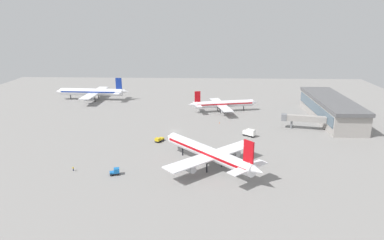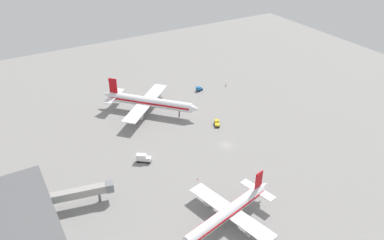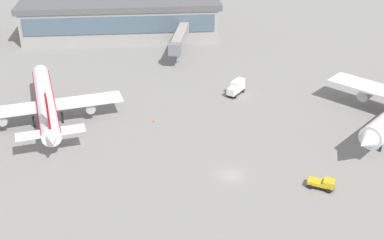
{
  "view_description": "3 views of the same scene",
  "coord_description": "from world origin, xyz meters",
  "px_view_note": "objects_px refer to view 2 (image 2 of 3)",
  "views": [
    {
      "loc": [
        -156.29,
        -13.9,
        51.47
      ],
      "look_at": [
        -5.17,
        -8.23,
        6.87
      ],
      "focal_mm": 33.37,
      "sensor_mm": 36.0,
      "label": 1
    },
    {
      "loc": [
        103.94,
        -76.25,
        88.37
      ],
      "look_at": [
        -16.6,
        -6.37,
        5.11
      ],
      "focal_mm": 35.81,
      "sensor_mm": 36.0,
      "label": 2
    },
    {
      "loc": [
        13.41,
        75.42,
        51.07
      ],
      "look_at": [
        6.0,
        -9.64,
        6.22
      ],
      "focal_mm": 48.44,
      "sensor_mm": 36.0,
      "label": 3
    }
  ],
  "objects_px": {
    "airplane_distant": "(228,213)",
    "catering_truck": "(143,158)",
    "airplane_taxiing": "(149,102)",
    "pushback_tractor": "(217,123)",
    "baggage_tug": "(199,89)",
    "ground_crew_worker": "(226,85)",
    "safety_cone_near_gate": "(198,179)"
  },
  "relations": [
    {
      "from": "airplane_distant",
      "to": "catering_truck",
      "type": "height_order",
      "value": "airplane_distant"
    },
    {
      "from": "airplane_taxiing",
      "to": "catering_truck",
      "type": "distance_m",
      "value": 38.54
    },
    {
      "from": "airplane_taxiing",
      "to": "pushback_tractor",
      "type": "bearing_deg",
      "value": -3.46
    },
    {
      "from": "airplane_distant",
      "to": "baggage_tug",
      "type": "xyz_separation_m",
      "value": [
        -83.19,
        39.77,
        -3.21
      ]
    },
    {
      "from": "catering_truck",
      "to": "ground_crew_worker",
      "type": "relative_size",
      "value": 3.35
    },
    {
      "from": "catering_truck",
      "to": "ground_crew_worker",
      "type": "distance_m",
      "value": 75.48
    },
    {
      "from": "ground_crew_worker",
      "to": "safety_cone_near_gate",
      "type": "xyz_separation_m",
      "value": [
        58.38,
        -52.33,
        -0.55
      ]
    },
    {
      "from": "pushback_tractor",
      "to": "safety_cone_near_gate",
      "type": "relative_size",
      "value": 7.96
    },
    {
      "from": "catering_truck",
      "to": "pushback_tractor",
      "type": "bearing_deg",
      "value": 49.88
    },
    {
      "from": "airplane_distant",
      "to": "ground_crew_worker",
      "type": "xyz_separation_m",
      "value": [
        -80.76,
        55.0,
        -3.52
      ]
    },
    {
      "from": "airplane_taxiing",
      "to": "airplane_distant",
      "type": "bearing_deg",
      "value": -49.06
    },
    {
      "from": "catering_truck",
      "to": "airplane_taxiing",
      "type": "bearing_deg",
      "value": 99.66
    },
    {
      "from": "airplane_distant",
      "to": "pushback_tractor",
      "type": "distance_m",
      "value": 58.23
    },
    {
      "from": "baggage_tug",
      "to": "safety_cone_near_gate",
      "type": "bearing_deg",
      "value": 43.18
    },
    {
      "from": "safety_cone_near_gate",
      "to": "catering_truck",
      "type": "bearing_deg",
      "value": -147.62
    },
    {
      "from": "airplane_taxiing",
      "to": "safety_cone_near_gate",
      "type": "height_order",
      "value": "airplane_taxiing"
    },
    {
      "from": "baggage_tug",
      "to": "safety_cone_near_gate",
      "type": "xyz_separation_m",
      "value": [
        60.81,
        -37.1,
        -0.86
      ]
    },
    {
      "from": "airplane_taxiing",
      "to": "catering_truck",
      "type": "xyz_separation_m",
      "value": [
        33.85,
        -18.07,
        -3.63
      ]
    },
    {
      "from": "safety_cone_near_gate",
      "to": "baggage_tug",
      "type": "bearing_deg",
      "value": 148.61
    },
    {
      "from": "airplane_distant",
      "to": "ground_crew_worker",
      "type": "bearing_deg",
      "value": -137.28
    },
    {
      "from": "pushback_tractor",
      "to": "baggage_tug",
      "type": "distance_m",
      "value": 34.58
    },
    {
      "from": "airplane_distant",
      "to": "baggage_tug",
      "type": "relative_size",
      "value": 10.89
    },
    {
      "from": "pushback_tractor",
      "to": "baggage_tug",
      "type": "relative_size",
      "value": 1.33
    },
    {
      "from": "pushback_tractor",
      "to": "airplane_distant",
      "type": "bearing_deg",
      "value": 178.16
    },
    {
      "from": "airplane_taxiing",
      "to": "ground_crew_worker",
      "type": "xyz_separation_m",
      "value": [
        -5.02,
        46.63,
        -4.48
      ]
    },
    {
      "from": "catering_truck",
      "to": "ground_crew_worker",
      "type": "bearing_deg",
      "value": 68.75
    },
    {
      "from": "airplane_distant",
      "to": "pushback_tractor",
      "type": "height_order",
      "value": "airplane_distant"
    },
    {
      "from": "catering_truck",
      "to": "pushback_tractor",
      "type": "height_order",
      "value": "catering_truck"
    },
    {
      "from": "airplane_taxiing",
      "to": "baggage_tug",
      "type": "relative_size",
      "value": 10.79
    },
    {
      "from": "airplane_distant",
      "to": "baggage_tug",
      "type": "height_order",
      "value": "airplane_distant"
    },
    {
      "from": "safety_cone_near_gate",
      "to": "airplane_taxiing",
      "type": "bearing_deg",
      "value": 173.9
    },
    {
      "from": "catering_truck",
      "to": "safety_cone_near_gate",
      "type": "relative_size",
      "value": 9.32
    }
  ]
}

